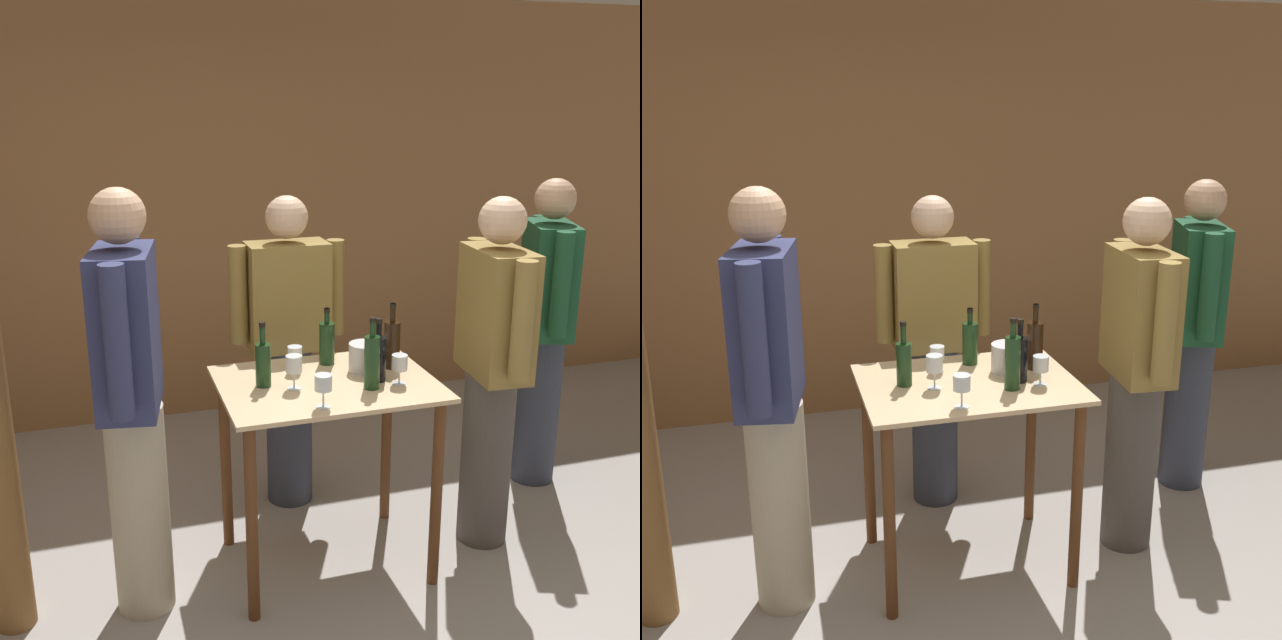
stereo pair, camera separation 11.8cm
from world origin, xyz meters
TOP-DOWN VIEW (x-y plane):
  - back_wall at (0.00, 2.51)m, footprint 8.40×0.05m
  - tasting_table at (0.05, 0.57)m, footprint 0.93×0.69m
  - wine_bottle_far_left at (-0.23, 0.60)m, footprint 0.07×0.07m
  - wine_bottle_left at (0.12, 0.79)m, footprint 0.07×0.07m
  - wine_bottle_center at (0.20, 0.44)m, footprint 0.07×0.07m
  - wine_bottle_right at (0.26, 0.52)m, footprint 0.07×0.07m
  - wine_bottle_far_right at (0.38, 0.65)m, footprint 0.07×0.07m
  - wine_glass_near_left at (-0.11, 0.53)m, footprint 0.07×0.07m
  - wine_glass_near_center at (-0.05, 0.72)m, footprint 0.07×0.07m
  - wine_glass_near_right at (-0.05, 0.31)m, footprint 0.07×0.07m
  - wine_glass_far_side at (0.33, 0.45)m, footprint 0.07×0.07m
  - ice_bucket at (0.25, 0.65)m, footprint 0.14×0.14m
  - person_host at (0.84, 0.54)m, footprint 0.25×0.59m
  - person_visitor_with_scarf at (0.04, 1.19)m, footprint 0.59×0.24m
  - person_visitor_bearded at (-0.78, 0.51)m, footprint 0.29×0.58m
  - person_visitor_near_door at (1.41, 0.99)m, footprint 0.34×0.56m

SIDE VIEW (x-z plane):
  - tasting_table at x=0.05m, z-range 0.26..1.16m
  - person_visitor_with_scarf at x=0.04m, z-range 0.05..1.67m
  - person_host at x=0.84m, z-range 0.05..1.72m
  - person_visitor_near_door at x=1.41m, z-range 0.05..1.74m
  - person_visitor_bearded at x=-0.78m, z-range 0.06..1.83m
  - ice_bucket at x=0.25m, z-range 0.90..1.03m
  - wine_glass_near_center at x=-0.05m, z-range 0.93..1.05m
  - wine_glass_far_side at x=0.33m, z-range 0.93..1.06m
  - wine_glass_near_right at x=-0.05m, z-range 0.93..1.07m
  - wine_bottle_left at x=0.12m, z-range 0.87..1.14m
  - wine_bottle_far_left at x=-0.23m, z-range 0.86..1.15m
  - wine_glass_near_left at x=-0.11m, z-range 0.93..1.08m
  - wine_bottle_right at x=0.26m, z-range 0.87..1.15m
  - wine_bottle_far_right at x=0.38m, z-range 0.87..1.17m
  - wine_bottle_center at x=0.20m, z-range 0.87..1.18m
  - back_wall at x=0.00m, z-range 0.00..2.70m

